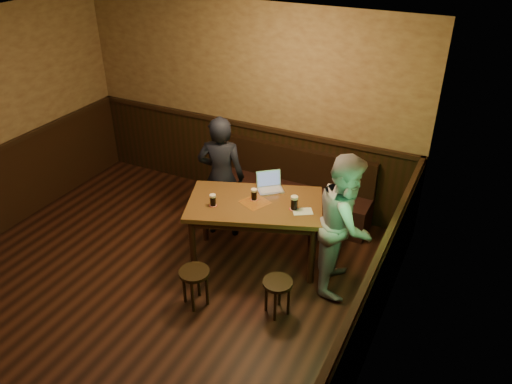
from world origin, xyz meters
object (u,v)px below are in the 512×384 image
at_px(stool_right, 278,288).
at_px(person_suit, 221,177).
at_px(laptop, 270,185).
at_px(pint_mid, 254,194).
at_px(pint_left, 213,200).
at_px(pint_right, 294,203).
at_px(person_grey, 345,223).
at_px(bench, 292,195).
at_px(pub_table, 255,210).
at_px(stool_left, 195,278).

height_order(stool_right, person_suit, person_suit).
relative_size(laptop, person_suit, 0.24).
height_order(pint_mid, person_suit, person_suit).
xyz_separation_m(pint_left, person_suit, (-0.26, 0.64, -0.08)).
relative_size(pint_right, laptop, 0.44).
distance_m(laptop, person_grey, 1.09).
bearing_deg(pint_left, person_grey, 12.69).
bearing_deg(bench, pub_table, -90.00).
relative_size(pub_table, pint_left, 12.23).
bearing_deg(person_suit, pub_table, 132.46).
distance_m(bench, stool_right, 2.00).
relative_size(pub_table, laptop, 4.56).
relative_size(pint_left, laptop, 0.37).
xyz_separation_m(pint_left, pint_mid, (0.36, 0.32, -0.00)).
xyz_separation_m(pint_right, person_suit, (-1.12, 0.30, -0.09)).
bearing_deg(bench, laptop, -88.50).
bearing_deg(pint_right, bench, 112.62).
bearing_deg(pint_mid, laptop, 79.43).
distance_m(bench, pint_right, 1.34).
bearing_deg(laptop, pint_mid, -140.27).
relative_size(pint_left, pint_mid, 1.00).
relative_size(bench, person_suit, 1.34).
xyz_separation_m(pint_left, pint_right, (0.86, 0.34, 0.01)).
relative_size(pub_table, stool_left, 3.91).
xyz_separation_m(pint_left, person_grey, (1.47, 0.33, -0.08)).
bearing_deg(pint_left, pint_right, 21.52).
height_order(bench, person_grey, person_grey).
bearing_deg(pub_table, laptop, 66.23).
height_order(pub_table, person_suit, person_suit).
relative_size(stool_right, pint_right, 2.56).
relative_size(stool_right, pint_mid, 2.99).
bearing_deg(bench, pint_mid, -91.85).
bearing_deg(bench, person_grey, -46.28).
xyz_separation_m(stool_left, laptop, (0.26, 1.35, 0.53)).
height_order(stool_left, laptop, laptop).
bearing_deg(pint_mid, pub_table, -52.88).
relative_size(pub_table, pint_right, 10.48).
distance_m(stool_right, pint_left, 1.25).
distance_m(pint_left, laptop, 0.76).
relative_size(pint_left, person_suit, 0.09).
height_order(bench, pint_mid, pint_mid).
xyz_separation_m(stool_left, stool_right, (0.86, 0.26, -0.02)).
bearing_deg(pint_right, person_suit, 164.95).
xyz_separation_m(stool_left, person_suit, (-0.42, 1.35, 0.46)).
bearing_deg(bench, pint_left, -105.44).
xyz_separation_m(bench, stool_right, (0.62, -1.90, 0.03)).
distance_m(pub_table, pint_left, 0.52).
xyz_separation_m(stool_left, pint_left, (-0.17, 0.71, 0.54)).
bearing_deg(pint_right, stool_right, -78.42).
distance_m(bench, pint_mid, 1.27).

